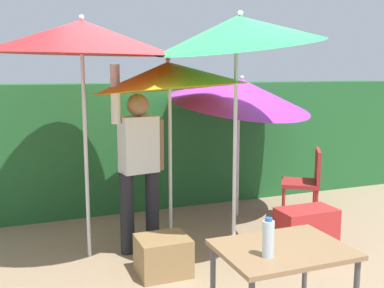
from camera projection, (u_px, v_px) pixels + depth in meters
The scene contains 12 objects.
ground_plane at pixel (203, 260), 4.39m from camera, with size 24.00×24.00×0.00m, color #9E8466.
hedge_row at pixel (145, 144), 6.15m from camera, with size 8.00×0.70×1.66m, color #23602D.
umbrella_rainbow at pixel (238, 32), 4.06m from camera, with size 1.59×1.56×2.46m.
umbrella_orange at pixel (169, 76), 4.54m from camera, with size 1.61×1.61×2.02m.
umbrella_yellow at pixel (82, 38), 4.15m from camera, with size 1.79×1.80×2.33m.
umbrella_navy at pixel (240, 92), 5.51m from camera, with size 1.80×1.79×1.93m.
person_vendor at pixel (139, 161), 4.49m from camera, with size 0.56×0.28×1.88m.
chair_plastic at pixel (306, 180), 5.48m from camera, with size 0.61×0.61×0.89m.
cooler_box at pixel (306, 231), 4.54m from camera, with size 0.59×0.34×0.46m, color red.
crate_cardboard at pixel (163, 256), 4.06m from camera, with size 0.46×0.40×0.35m, color #9E7A4C.
folding_table at pixel (283, 261), 2.82m from camera, with size 0.80×0.60×0.73m.
bottle_water at pixel (268, 239), 2.64m from camera, with size 0.07×0.07×0.24m.
Camera 1 is at (-1.60, -3.83, 1.81)m, focal length 42.16 mm.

